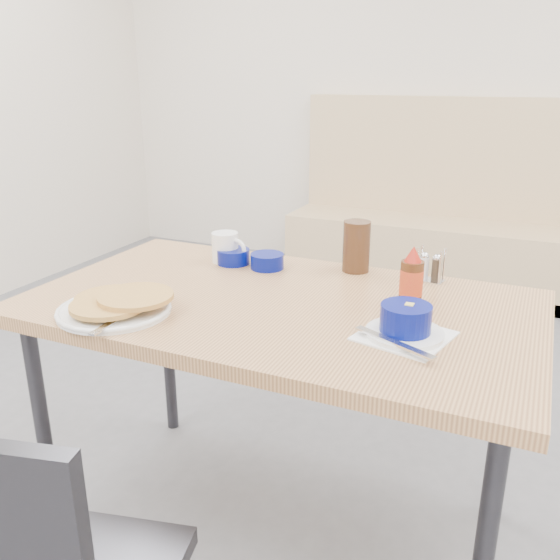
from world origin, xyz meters
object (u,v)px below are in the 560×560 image
at_px(creamer_bowl, 233,257).
at_px(condiment_caddy, 430,269).
at_px(butter_bowl, 267,261).
at_px(grits_setting, 405,323).
at_px(dining_table, 279,321).
at_px(coffee_mug, 226,247).
at_px(syrup_bottle, 411,279).
at_px(booth_bench, 435,233).
at_px(amber_tumbler, 356,246).
at_px(pancake_plate, 116,305).

height_order(creamer_bowl, condiment_caddy, condiment_caddy).
bearing_deg(butter_bowl, grits_setting, -33.15).
bearing_deg(grits_setting, dining_table, 165.27).
distance_m(coffee_mug, grits_setting, 0.77).
xyz_separation_m(creamer_bowl, syrup_bottle, (0.62, -0.13, 0.05)).
xyz_separation_m(coffee_mug, butter_bowl, (0.15, -0.01, -0.03)).
bearing_deg(butter_bowl, syrup_bottle, -14.20).
distance_m(grits_setting, butter_bowl, 0.63).
bearing_deg(butter_bowl, creamer_bowl, 179.54).
bearing_deg(condiment_caddy, booth_bench, 108.83).
relative_size(amber_tumbler, condiment_caddy, 1.57).
distance_m(butter_bowl, amber_tumbler, 0.29).
relative_size(booth_bench, amber_tumbler, 11.74).
bearing_deg(condiment_caddy, coffee_mug, -162.75).
distance_m(creamer_bowl, butter_bowl, 0.12).
height_order(dining_table, grits_setting, grits_setting).
xyz_separation_m(booth_bench, syrup_bottle, (0.34, -2.41, 0.48)).
bearing_deg(booth_bench, syrup_bottle, -82.05).
relative_size(booth_bench, syrup_bottle, 11.54).
xyz_separation_m(pancake_plate, condiment_caddy, (0.70, 0.60, 0.01)).
height_order(dining_table, amber_tumbler, amber_tumbler).
height_order(coffee_mug, grits_setting, coffee_mug).
relative_size(dining_table, condiment_caddy, 13.59).
bearing_deg(pancake_plate, dining_table, 35.91).
distance_m(condiment_caddy, syrup_bottle, 0.22).
bearing_deg(syrup_bottle, coffee_mug, 168.45).
relative_size(creamer_bowl, syrup_bottle, 0.66).
bearing_deg(dining_table, booth_bench, 90.00).
bearing_deg(pancake_plate, syrup_bottle, 28.73).
distance_m(butter_bowl, condiment_caddy, 0.51).
relative_size(grits_setting, butter_bowl, 2.35).
bearing_deg(grits_setting, booth_bench, 98.07).
xyz_separation_m(booth_bench, condiment_caddy, (0.35, -2.19, 0.45)).
bearing_deg(grits_setting, coffee_mug, 152.68).
relative_size(dining_table, butter_bowl, 13.01).
distance_m(dining_table, coffee_mug, 0.42).
height_order(booth_bench, creamer_bowl, booth_bench).
bearing_deg(grits_setting, condiment_caddy, 93.27).
bearing_deg(condiment_caddy, syrup_bottle, -83.10).
relative_size(booth_bench, dining_table, 1.36).
distance_m(dining_table, butter_bowl, 0.30).
bearing_deg(coffee_mug, butter_bowl, -2.82).
distance_m(grits_setting, condiment_caddy, 0.44).
bearing_deg(booth_bench, butter_bowl, -93.87).
relative_size(pancake_plate, coffee_mug, 2.43).
bearing_deg(coffee_mug, condiment_caddy, 7.43).
height_order(coffee_mug, butter_bowl, coffee_mug).
bearing_deg(pancake_plate, amber_tumbler, 51.88).
xyz_separation_m(pancake_plate, syrup_bottle, (0.69, 0.38, 0.05)).
xyz_separation_m(amber_tumbler, syrup_bottle, (0.22, -0.22, -0.01)).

